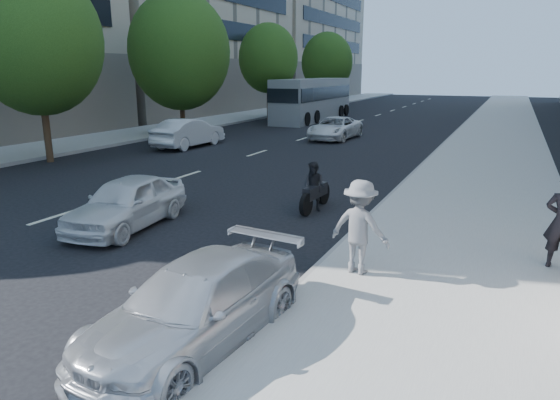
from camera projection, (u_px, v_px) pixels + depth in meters
The scene contains 15 objects.
ground at pixel (222, 283), 9.49m from camera, with size 160.00×160.00×0.00m, color black.
near_sidewalk at pixel (494, 149), 25.41m from camera, with size 5.00×120.00×0.15m, color #9F9B94.
far_sidewalk at pixel (164, 129), 33.85m from camera, with size 4.50×120.00×0.15m, color #9F9B94.
far_bldg_north at pixel (264, 0), 72.64m from camera, with size 22.00×28.00×28.00m, color #C2B091.
tree_far_b at pixel (36, 41), 20.80m from camera, with size 5.40×5.40×8.24m.
tree_far_c at pixel (179, 52), 29.61m from camera, with size 6.00×6.00×8.47m.
tree_far_d at pixel (268, 58), 40.18m from camera, with size 4.80×4.80×7.65m.
tree_far_e at pixel (327, 62), 52.51m from camera, with size 5.40×5.40×7.89m.
jogger at pixel (360, 227), 9.39m from camera, with size 1.17×0.67×1.81m, color slate.
parked_sedan at pixel (196, 305), 7.25m from camera, with size 1.69×4.16×1.21m, color #B6B9BE.
white_sedan_near at pixel (127, 202), 12.71m from camera, with size 1.56×3.87×1.32m, color silver.
white_sedan_mid at pixel (189, 133), 26.27m from camera, with size 1.58×4.53×1.49m, color silver.
white_sedan_far at pixel (335, 128), 29.35m from camera, with size 2.14×4.65×1.29m, color white.
motorcycle at pixel (314, 189), 14.27m from camera, with size 0.73×2.05×1.42m.
bus at pixel (313, 100), 40.67m from camera, with size 2.76×12.07×3.30m.
Camera 1 is at (4.70, -7.51, 3.91)m, focal length 32.00 mm.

